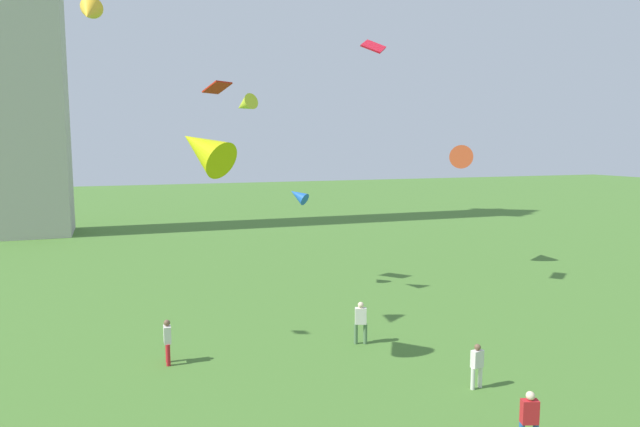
# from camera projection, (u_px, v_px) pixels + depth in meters

# --- Properties ---
(person_0) EXTENTS (0.52, 0.39, 1.75)m
(person_0) POSITION_uv_depth(u_px,v_px,m) (529.00, 418.00, 15.46)
(person_0) COLOR #235693
(person_0) RESTS_ON ground_plane
(person_3) EXTENTS (0.28, 0.54, 1.76)m
(person_3) POSITION_uv_depth(u_px,v_px,m) (167.00, 339.00, 21.73)
(person_3) COLOR red
(person_3) RESTS_ON ground_plane
(person_4) EXTENTS (0.49, 0.30, 1.59)m
(person_4) POSITION_uv_depth(u_px,v_px,m) (477.00, 363.00, 19.55)
(person_4) COLOR silver
(person_4) RESTS_ON ground_plane
(person_5) EXTENTS (0.54, 0.42, 1.82)m
(person_5) POSITION_uv_depth(u_px,v_px,m) (361.00, 320.00, 23.93)
(person_5) COLOR #51754C
(person_5) RESTS_ON ground_plane
(kite_flying_0) EXTENTS (2.68, 2.81, 1.74)m
(kite_flying_0) POSITION_uv_depth(u_px,v_px,m) (462.00, 158.00, 39.16)
(kite_flying_0) COLOR #BD4623
(kite_flying_1) EXTENTS (2.58, 2.79, 2.15)m
(kite_flying_1) POSITION_uv_depth(u_px,v_px,m) (203.00, 148.00, 20.01)
(kite_flying_1) COLOR #B7BD0A
(kite_flying_2) EXTENTS (1.56, 1.77, 0.59)m
(kite_flying_2) POSITION_uv_depth(u_px,v_px,m) (217.00, 87.00, 31.44)
(kite_flying_2) COLOR red
(kite_flying_3) EXTENTS (1.09, 1.59, 1.33)m
(kite_flying_3) POSITION_uv_depth(u_px,v_px,m) (89.00, 12.00, 21.50)
(kite_flying_3) COLOR yellow
(kite_flying_4) EXTENTS (1.87, 1.78, 1.04)m
(kite_flying_4) POSITION_uv_depth(u_px,v_px,m) (373.00, 46.00, 30.44)
(kite_flying_4) COLOR red
(kite_flying_5) EXTENTS (1.39, 1.45, 1.13)m
(kite_flying_5) POSITION_uv_depth(u_px,v_px,m) (298.00, 195.00, 32.79)
(kite_flying_5) COLOR blue
(kite_flying_6) EXTENTS (1.33, 1.60, 1.13)m
(kite_flying_6) POSITION_uv_depth(u_px,v_px,m) (245.00, 105.00, 29.36)
(kite_flying_6) COLOR #C4D02B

